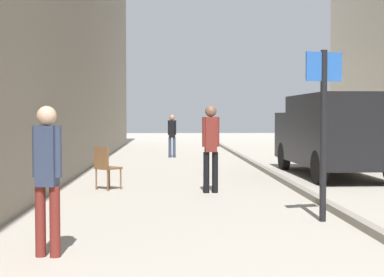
% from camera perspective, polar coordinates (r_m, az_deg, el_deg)
% --- Properties ---
extents(ground_plane, '(80.00, 80.00, 0.00)m').
position_cam_1_polar(ground_plane, '(13.60, 2.70, -4.54)').
color(ground_plane, '#A8A093').
extents(kerb_strip, '(0.16, 40.00, 0.12)m').
position_cam_1_polar(kerb_strip, '(13.82, 9.26, -4.21)').
color(kerb_strip, gray).
rests_on(kerb_strip, ground_plane).
extents(pedestrian_main_foreground, '(0.34, 0.23, 1.72)m').
position_cam_1_polar(pedestrian_main_foreground, '(6.79, -14.03, -3.02)').
color(pedestrian_main_foreground, maroon).
rests_on(pedestrian_main_foreground, ground_plane).
extents(pedestrian_mid_block, '(0.36, 0.24, 1.82)m').
position_cam_1_polar(pedestrian_mid_block, '(12.07, 1.85, -0.40)').
color(pedestrian_mid_block, black).
rests_on(pedestrian_mid_block, ground_plane).
extents(pedestrian_far_crossing, '(0.32, 0.22, 1.65)m').
position_cam_1_polar(pedestrian_far_crossing, '(22.25, -1.97, 0.56)').
color(pedestrian_far_crossing, '#2D3851').
rests_on(pedestrian_far_crossing, ground_plane).
extents(delivery_van, '(2.08, 5.42, 2.15)m').
position_cam_1_polar(delivery_van, '(15.90, 13.65, 0.61)').
color(delivery_van, black).
rests_on(delivery_van, ground_plane).
extents(street_sign_post, '(0.59, 0.18, 2.60)m').
position_cam_1_polar(street_sign_post, '(9.01, 12.78, 1.78)').
color(street_sign_post, black).
rests_on(street_sign_post, ground_plane).
extents(cafe_chair_near_window, '(0.62, 0.62, 0.94)m').
position_cam_1_polar(cafe_chair_near_window, '(12.71, -8.51, -2.57)').
color(cafe_chair_near_window, brown).
rests_on(cafe_chair_near_window, ground_plane).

